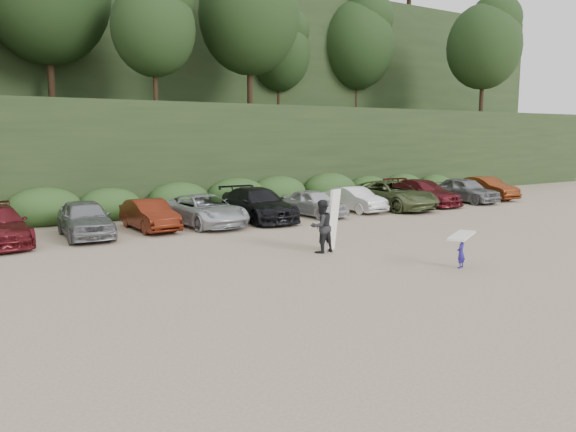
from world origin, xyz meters
TOP-DOWN VIEW (x-y plane):
  - ground at (0.00, 0.00)m, footprint 120.00×120.00m
  - hillside_backdrop at (-0.26, 35.93)m, footprint 90.00×41.50m
  - parked_cars at (2.19, 9.93)m, footprint 39.32×6.09m
  - child_surfer at (4.07, -2.19)m, footprint 1.84×1.31m
  - adult_surfer at (1.77, 2.16)m, footprint 1.41×0.82m

SIDE VIEW (x-z plane):
  - ground at x=0.00m, z-range 0.00..0.00m
  - child_surfer at x=4.07m, z-range 0.20..1.29m
  - parked_cars at x=2.19m, z-range -0.05..1.56m
  - adult_surfer at x=1.77m, z-range -0.16..2.11m
  - hillside_backdrop at x=-0.26m, z-range -2.78..25.22m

